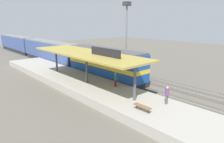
{
  "coord_description": "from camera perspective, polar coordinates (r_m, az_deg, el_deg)",
  "views": [
    {
      "loc": [
        -18.78,
        -20.47,
        8.45
      ],
      "look_at": [
        -1.38,
        -1.14,
        2.0
      ],
      "focal_mm": 32.69,
      "sensor_mm": 36.0,
      "label": 1
    }
  ],
  "objects": [
    {
      "name": "ground_plane",
      "position": [
        30.37,
        3.3,
        -2.25
      ],
      "size": [
        120.0,
        120.0,
        0.0
      ],
      "primitive_type": "plane",
      "color": "#5B564C"
    },
    {
      "name": "track_near",
      "position": [
        29.02,
        0.51,
        -2.93
      ],
      "size": [
        3.2,
        110.0,
        0.16
      ],
      "color": "#4E4941",
      "rests_on": "ground"
    },
    {
      "name": "track_far",
      "position": [
        32.19,
        6.56,
        -1.32
      ],
      "size": [
        3.2,
        110.0,
        0.16
      ],
      "color": "#4E4941",
      "rests_on": "ground"
    },
    {
      "name": "platform",
      "position": [
        26.15,
        -6.96,
        -3.99
      ],
      "size": [
        6.0,
        44.0,
        0.9
      ],
      "primitive_type": "cube",
      "color": "#9E998E",
      "rests_on": "ground"
    },
    {
      "name": "station_canopy",
      "position": [
        25.13,
        -7.11,
        4.86
      ],
      "size": [
        5.2,
        18.0,
        4.7
      ],
      "color": "#47474C",
      "rests_on": "platform"
    },
    {
      "name": "platform_bench",
      "position": [
        17.88,
        8.48,
        -9.64
      ],
      "size": [
        0.44,
        1.7,
        0.5
      ],
      "color": "#333338",
      "rests_on": "platform"
    },
    {
      "name": "locomotive",
      "position": [
        29.94,
        -2.14,
        2.29
      ],
      "size": [
        2.93,
        14.43,
        4.44
      ],
      "color": "#28282D",
      "rests_on": "track_near"
    },
    {
      "name": "passenger_carriage_front",
      "position": [
        45.08,
        -17.05,
        5.5
      ],
      "size": [
        2.9,
        20.0,
        4.24
      ],
      "color": "#28282D",
      "rests_on": "track_near"
    },
    {
      "name": "passenger_carriage_rear",
      "position": [
        64.43,
        -25.06,
        7.17
      ],
      "size": [
        2.9,
        20.0,
        4.24
      ],
      "color": "#28282D",
      "rests_on": "track_near"
    },
    {
      "name": "light_mast",
      "position": [
        36.96,
        4.1,
        13.82
      ],
      "size": [
        1.1,
        1.1,
        11.7
      ],
      "color": "slate",
      "rests_on": "ground"
    },
    {
      "name": "person_waiting",
      "position": [
        19.66,
        15.12,
        -6.17
      ],
      "size": [
        0.34,
        0.34,
        1.71
      ],
      "color": "#4C4C51",
      "rests_on": "platform"
    },
    {
      "name": "person_walking",
      "position": [
        23.93,
        0.95,
        -2.07
      ],
      "size": [
        0.34,
        0.34,
        1.71
      ],
      "color": "maroon",
      "rests_on": "platform"
    }
  ]
}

